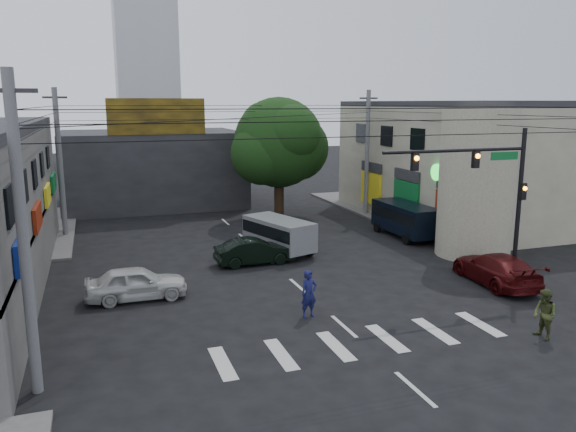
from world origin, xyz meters
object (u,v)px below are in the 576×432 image
maroon_sedan (496,269)px  street_tree (279,143)px  pedestrian_olive (545,315)px  utility_pole_near_left (23,239)px  navy_van (405,221)px  utility_pole_far_right (367,154)px  dark_sedan (255,251)px  traffic_officer (309,294)px  white_compact (136,283)px  silver_minivan (279,236)px  traffic_gantry (490,183)px  utility_pole_far_left (60,164)px

maroon_sedan → street_tree: bearing=-69.7°
maroon_sedan → pedestrian_olive: 6.23m
utility_pole_near_left → navy_van: size_ratio=1.75×
utility_pole_far_right → pedestrian_olive: utility_pole_far_right is taller
dark_sedan → traffic_officer: 7.83m
white_compact → pedestrian_olive: pedestrian_olive is taller
navy_van → pedestrian_olive: bearing=166.4°
utility_pole_near_left → dark_sedan: bearing=48.0°
maroon_sedan → silver_minivan: bearing=-42.3°
traffic_gantry → pedestrian_olive: size_ratio=3.95×
maroon_sedan → utility_pole_far_right: bearing=-90.8°
street_tree → pedestrian_olive: 23.90m
silver_minivan → pedestrian_olive: (5.27, -14.18, -0.06)m
utility_pole_near_left → silver_minivan: bearing=47.0°
dark_sedan → pedestrian_olive: pedestrian_olive is taller
dark_sedan → maroon_sedan: maroon_sedan is taller
utility_pole_far_right → white_compact: (-17.64, -13.34, -3.88)m
dark_sedan → white_compact: white_compact is taller
maroon_sedan → navy_van: navy_van is taller
utility_pole_far_left → dark_sedan: bearing=-45.6°
utility_pole_near_left → maroon_sedan: utility_pole_near_left is taller
dark_sedan → maroon_sedan: size_ratio=0.80×
pedestrian_olive → utility_pole_near_left: bearing=-95.4°
traffic_gantry → maroon_sedan: 4.22m
traffic_gantry → dark_sedan: size_ratio=1.73×
street_tree → utility_pole_near_left: size_ratio=0.95×
utility_pole_near_left → utility_pole_far_right: (21.00, 20.50, 0.00)m
traffic_gantry → pedestrian_olive: traffic_gantry is taller
street_tree → utility_pole_far_right: (6.50, -1.00, -0.87)m
street_tree → maroon_sedan: bearing=-74.9°
traffic_gantry → navy_van: 10.76m
street_tree → traffic_gantry: bearing=-78.0°
utility_pole_far_left → white_compact: (3.36, -13.34, -3.88)m
street_tree → navy_van: 10.83m
navy_van → traffic_officer: bearing=134.0°
utility_pole_far_right → white_compact: utility_pole_far_right is taller
silver_minivan → traffic_officer: size_ratio=2.58×
traffic_gantry → silver_minivan: 11.82m
navy_van → pedestrian_olive: 15.63m
dark_sedan → silver_minivan: bearing=-50.2°
utility_pole_far_left → utility_pole_near_left: bearing=-90.0°
traffic_gantry → navy_van: size_ratio=1.37×
traffic_gantry → utility_pole_near_left: 18.66m
white_compact → navy_van: (16.81, 6.24, 0.32)m
white_compact → pedestrian_olive: (13.39, -9.01, 0.19)m
white_compact → traffic_officer: (6.24, -4.30, 0.23)m
utility_pole_far_left → maroon_sedan: bearing=-40.8°
utility_pole_near_left → dark_sedan: size_ratio=2.21×
traffic_gantry → maroon_sedan: bearing=19.7°
street_tree → utility_pole_near_left: (-14.50, -21.50, -0.87)m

